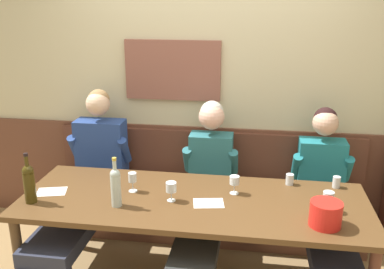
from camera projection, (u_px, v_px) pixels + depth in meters
The scene contains 18 objects.
room_wall_back at pixel (210, 79), 3.82m from camera, with size 6.80×0.12×2.80m.
wood_wainscot_panel at pixel (208, 177), 4.05m from camera, with size 6.80×0.03×0.97m, color brown.
wall_bench at pixel (205, 207), 3.92m from camera, with size 2.76×0.42×0.94m.
dining_table at pixel (193, 208), 3.09m from camera, with size 2.46×0.90×0.73m.
person_center_left_seat at pixel (87, 183), 3.57m from camera, with size 0.54×1.37×1.33m.
person_left_seat at pixel (206, 191), 3.43m from camera, with size 0.47×1.37×1.27m.
person_right_seat at pixel (326, 203), 3.29m from camera, with size 0.48×1.37×1.25m.
ice_bucket at pixel (326, 214), 2.70m from camera, with size 0.20×0.20×0.16m, color red.
wine_bottle_green_tall at pixel (29, 182), 2.98m from camera, with size 0.08×0.08×0.36m.
wine_bottle_amber_mid at pixel (116, 186), 2.93m from camera, with size 0.07×0.07×0.35m.
wine_glass_mid_left at pixel (328, 198), 2.87m from camera, with size 0.07×0.07×0.14m.
wine_glass_by_bottle at pixel (132, 178), 3.16m from camera, with size 0.07×0.07×0.15m.
wine_glass_left_end at pixel (171, 188), 3.02m from camera, with size 0.08×0.08×0.14m.
wine_glass_right_end at pixel (234, 181), 3.13m from camera, with size 0.07×0.07×0.14m.
water_tumbler_left at pixel (336, 182), 3.24m from camera, with size 0.06×0.06×0.09m, color silver.
water_tumbler_center at pixel (290, 179), 3.29m from camera, with size 0.06×0.06×0.08m, color silver.
tasting_sheet_left_guest at pixel (209, 203), 3.01m from camera, with size 0.21×0.15×0.00m, color white.
tasting_sheet_right_guest at pixel (52, 192), 3.18m from camera, with size 0.21×0.15×0.00m, color white.
Camera 1 is at (0.41, -2.67, 2.12)m, focal length 40.52 mm.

